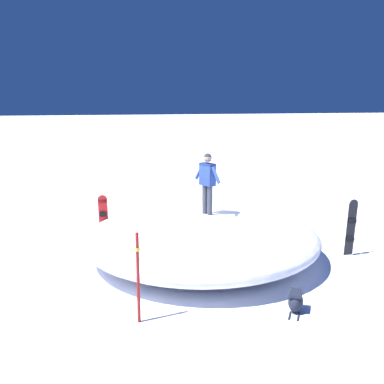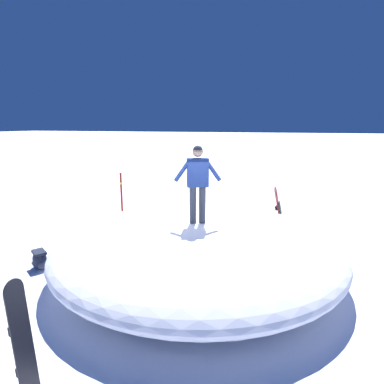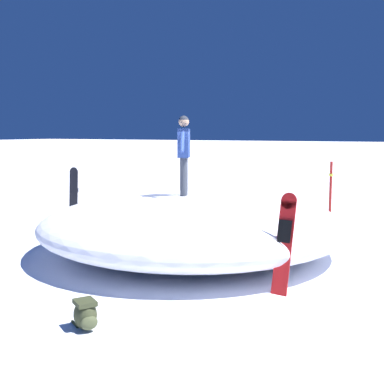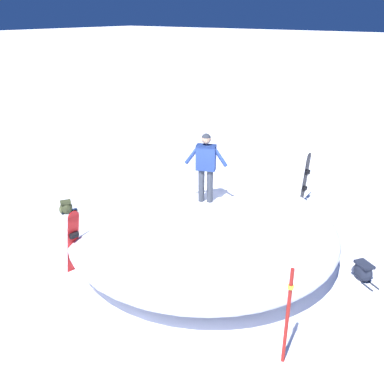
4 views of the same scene
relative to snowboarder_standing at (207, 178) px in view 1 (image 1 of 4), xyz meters
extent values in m
plane|color=white|center=(-0.24, 0.09, -2.16)|extent=(240.00, 240.00, 0.00)
ellipsoid|color=white|center=(-0.07, 0.17, -1.56)|extent=(8.84, 8.84, 1.19)
cylinder|color=#333842|center=(-0.09, -0.04, -0.57)|extent=(0.14, 0.14, 0.79)
cylinder|color=#333842|center=(0.09, 0.04, -0.57)|extent=(0.14, 0.14, 0.79)
cube|color=navy|center=(0.00, 0.00, 0.11)|extent=(0.49, 0.38, 0.59)
sphere|color=tan|center=(0.00, 0.00, 0.54)|extent=(0.21, 0.21, 0.21)
cylinder|color=navy|center=(-0.28, -0.12, 0.16)|extent=(0.38, 0.23, 0.49)
cylinder|color=navy|center=(0.28, 0.12, 0.16)|extent=(0.38, 0.23, 0.49)
sphere|color=#333842|center=(0.00, 0.00, 0.56)|extent=(0.20, 0.20, 0.20)
cube|color=red|center=(1.59, 2.65, -1.44)|extent=(0.35, 0.30, 1.43)
cylinder|color=red|center=(1.43, 2.67, -0.73)|extent=(0.10, 0.27, 0.26)
cube|color=black|center=(1.57, 2.65, -1.18)|extent=(0.11, 0.23, 0.34)
cube|color=black|center=(1.49, 2.66, -1.18)|extent=(0.11, 0.20, 0.12)
cube|color=black|center=(1.60, 2.65, -1.70)|extent=(0.11, 0.20, 0.12)
cube|color=black|center=(-0.91, -3.80, -1.43)|extent=(0.11, 0.26, 1.45)
cylinder|color=black|center=(-0.95, -3.80, -0.70)|extent=(0.03, 0.26, 0.27)
cube|color=#B2B2B7|center=(-0.92, -3.80, -1.17)|extent=(0.03, 0.22, 0.35)
cube|color=black|center=(-0.97, -3.80, -1.17)|extent=(0.08, 0.19, 0.11)
cube|color=black|center=(-0.94, -3.80, -1.69)|extent=(0.08, 0.19, 0.11)
ellipsoid|color=#383D23|center=(4.17, 0.88, -1.97)|extent=(0.43, 0.44, 0.38)
ellipsoid|color=#4B5131|center=(4.25, 1.02, -2.02)|extent=(0.24, 0.20, 0.18)
cube|color=#383D23|center=(4.17, 0.88, -1.81)|extent=(0.36, 0.37, 0.06)
cylinder|color=#383D23|center=(4.00, 0.77, -2.14)|extent=(0.16, 0.22, 0.04)
cylinder|color=#383D23|center=(4.14, 0.68, -2.14)|extent=(0.16, 0.22, 0.04)
ellipsoid|color=#1E2333|center=(-3.53, -0.82, -1.95)|extent=(0.55, 0.50, 0.42)
ellipsoid|color=#2B3144|center=(-3.35, -0.93, -2.01)|extent=(0.23, 0.26, 0.20)
cube|color=#1E2333|center=(-3.53, -0.82, -1.77)|extent=(0.46, 0.42, 0.06)
cylinder|color=#1E2333|center=(-3.70, -0.62, -2.14)|extent=(0.29, 0.20, 0.04)
cylinder|color=#1E2333|center=(-3.79, -0.76, -2.14)|extent=(0.29, 0.20, 0.04)
cylinder|color=#A51E19|center=(-3.18, 2.29, -1.26)|extent=(0.06, 0.06, 1.79)
cylinder|color=yellow|center=(-3.18, 2.29, -0.69)|extent=(0.10, 0.10, 0.06)
camera|label=1|loc=(-10.97, 3.25, 2.02)|focal=41.30mm
camera|label=2|loc=(1.93, -6.25, 1.10)|focal=30.01mm
camera|label=3|loc=(8.86, 4.94, 0.34)|focal=46.33mm
camera|label=4|loc=(-5.16, 7.44, 3.14)|focal=39.65mm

